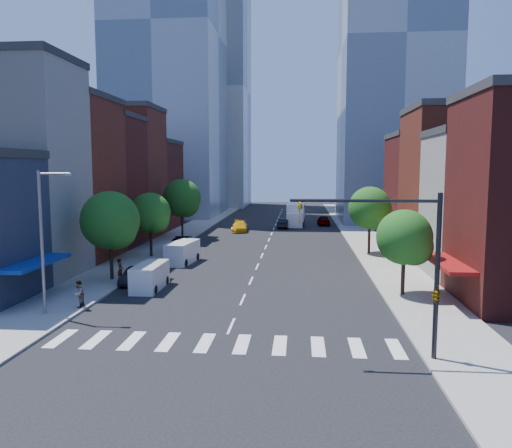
{
  "coord_description": "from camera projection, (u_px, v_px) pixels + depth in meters",
  "views": [
    {
      "loc": [
        3.98,
        -28.38,
        9.26
      ],
      "look_at": [
        0.61,
        9.76,
        5.0
      ],
      "focal_mm": 35.0,
      "sensor_mm": 36.0,
      "label": 1
    }
  ],
  "objects": [
    {
      "name": "bldg_left_5",
      "position": [
        138.0,
        187.0,
        77.11
      ],
      "size": [
        12.0,
        10.0,
        13.0
      ],
      "primitive_type": "cube",
      "color": "#4A1412",
      "rests_on": "ground"
    },
    {
      "name": "streetlight",
      "position": [
        44.0,
        233.0,
        30.9
      ],
      "size": [
        2.25,
        0.25,
        9.0
      ],
      "color": "slate",
      "rests_on": "sidewalk_left"
    },
    {
      "name": "tower_far_w",
      "position": [
        211.0,
        92.0,
        121.99
      ],
      "size": [
        18.0,
        18.0,
        56.0
      ],
      "primitive_type": "cube",
      "color": "#9EA5AD",
      "rests_on": "ground"
    },
    {
      "name": "sidewalk_right",
      "position": [
        362.0,
        236.0,
        67.97
      ],
      "size": [
        5.0,
        120.0,
        0.15
      ],
      "primitive_type": "cube",
      "color": "gray",
      "rests_on": "ground"
    },
    {
      "name": "tree_left_far",
      "position": [
        183.0,
        200.0,
        65.45
      ],
      "size": [
        5.0,
        5.0,
        7.75
      ],
      "color": "black",
      "rests_on": "sidewalk_left"
    },
    {
      "name": "bldg_left_1",
      "position": [
        4.0,
        172.0,
        42.18
      ],
      "size": [
        12.0,
        8.0,
        18.0
      ],
      "primitive_type": "cube",
      "color": "#B9B5AB",
      "rests_on": "ground"
    },
    {
      "name": "tower_far_e",
      "position": [
        395.0,
        25.0,
        107.1
      ],
      "size": [
        22.0,
        22.0,
        80.0
      ],
      "primitive_type": "cube",
      "color": "#8C99A8",
      "rests_on": "ground"
    },
    {
      "name": "cargo_van_near",
      "position": [
        149.0,
        277.0,
        38.31
      ],
      "size": [
        1.93,
        4.66,
        1.98
      ],
      "rotation": [
        0.0,
        0.0,
        -0.01
      ],
      "color": "silver",
      "rests_on": "ground"
    },
    {
      "name": "tower_ne",
      "position": [
        395.0,
        47.0,
        85.78
      ],
      "size": [
        18.0,
        20.0,
        60.0
      ],
      "primitive_type": "cube",
      "color": "#9EA5AD",
      "rests_on": "ground"
    },
    {
      "name": "traffic_signal",
      "position": [
        425.0,
        277.0,
        23.68
      ],
      "size": [
        7.24,
        2.24,
        8.0
      ],
      "color": "black",
      "rests_on": "sidewalk_right"
    },
    {
      "name": "pedestrian_near",
      "position": [
        120.0,
        270.0,
        40.44
      ],
      "size": [
        0.59,
        0.76,
        1.84
      ],
      "primitive_type": "imported",
      "rotation": [
        0.0,
        0.0,
        1.81
      ],
      "color": "#999999",
      "rests_on": "sidewalk_left"
    },
    {
      "name": "bldg_right_1",
      "position": [
        503.0,
        208.0,
        41.82
      ],
      "size": [
        12.0,
        8.0,
        12.0
      ],
      "primitive_type": "cube",
      "color": "#B9B5AB",
      "rests_on": "ground"
    },
    {
      "name": "ground",
      "position": [
        231.0,
        326.0,
        29.47
      ],
      "size": [
        220.0,
        220.0,
        0.0
      ],
      "primitive_type": "plane",
      "color": "black",
      "rests_on": "ground"
    },
    {
      "name": "traffic_car_far",
      "position": [
        324.0,
        220.0,
        81.75
      ],
      "size": [
        2.04,
        4.73,
        1.59
      ],
      "primitive_type": "imported",
      "rotation": [
        0.0,
        0.0,
        3.18
      ],
      "color": "#999999",
      "rests_on": "ground"
    },
    {
      "name": "tree_left_mid",
      "position": [
        151.0,
        214.0,
        51.66
      ],
      "size": [
        4.2,
        4.2,
        6.65
      ],
      "color": "black",
      "rests_on": "sidewalk_left"
    },
    {
      "name": "parked_car_rear",
      "position": [
        181.0,
        246.0,
        54.79
      ],
      "size": [
        2.89,
        5.72,
        1.59
      ],
      "primitive_type": "imported",
      "rotation": [
        0.0,
        0.0,
        0.12
      ],
      "color": "black",
      "rests_on": "ground"
    },
    {
      "name": "taxi",
      "position": [
        240.0,
        226.0,
        73.67
      ],
      "size": [
        2.55,
        5.47,
        1.55
      ],
      "primitive_type": "imported",
      "rotation": [
        0.0,
        0.0,
        0.07
      ],
      "color": "#DDA10B",
      "rests_on": "ground"
    },
    {
      "name": "tower_nw",
      "position": [
        167.0,
        35.0,
        96.81
      ],
      "size": [
        20.0,
        22.0,
        70.0
      ],
      "primitive_type": "cube",
      "color": "#8C99A8",
      "rests_on": "ground"
    },
    {
      "name": "parked_car_second",
      "position": [
        135.0,
        276.0,
        40.23
      ],
      "size": [
        1.65,
        4.06,
        1.31
      ],
      "primitive_type": "imported",
      "rotation": [
        0.0,
        0.0,
        -0.07
      ],
      "color": "black",
      "rests_on": "ground"
    },
    {
      "name": "parked_car_third",
      "position": [
        181.0,
        244.0,
        56.44
      ],
      "size": [
        3.13,
        5.68,
        1.51
      ],
      "primitive_type": "imported",
      "rotation": [
        0.0,
        0.0,
        0.12
      ],
      "color": "#999999",
      "rests_on": "ground"
    },
    {
      "name": "bldg_left_2",
      "position": [
        54.0,
        181.0,
        50.71
      ],
      "size": [
        12.0,
        9.0,
        16.0
      ],
      "primitive_type": "cube",
      "color": "maroon",
      "rests_on": "ground"
    },
    {
      "name": "bldg_left_3",
      "position": [
        89.0,
        183.0,
        59.18
      ],
      "size": [
        12.0,
        8.0,
        15.0
      ],
      "primitive_type": "cube",
      "color": "#4A1412",
      "rests_on": "ground"
    },
    {
      "name": "crosswalk",
      "position": [
        223.0,
        344.0,
        26.5
      ],
      "size": [
        19.0,
        3.0,
        0.01
      ],
      "primitive_type": "cube",
      "color": "silver",
      "rests_on": "ground"
    },
    {
      "name": "parked_car_front",
      "position": [
        149.0,
        281.0,
        38.21
      ],
      "size": [
        2.02,
        4.0,
        1.31
      ],
      "primitive_type": "imported",
      "rotation": [
        0.0,
        0.0,
        -0.13
      ],
      "color": "#AAABAF",
      "rests_on": "ground"
    },
    {
      "name": "tree_left_near",
      "position": [
        112.0,
        223.0,
        40.73
      ],
      "size": [
        4.8,
        4.8,
        7.3
      ],
      "color": "black",
      "rests_on": "sidewalk_left"
    },
    {
      "name": "bldg_right_2",
      "position": [
        468.0,
        186.0,
        50.56
      ],
      "size": [
        12.0,
        10.0,
        15.0
      ],
      "primitive_type": "cube",
      "color": "maroon",
      "rests_on": "ground"
    },
    {
      "name": "tree_right_far",
      "position": [
        371.0,
        210.0,
        53.58
      ],
      "size": [
        4.6,
        4.6,
        7.2
      ],
      "color": "black",
      "rests_on": "sidewalk_right"
    },
    {
      "name": "cargo_van_far",
      "position": [
        182.0,
        253.0,
        48.93
      ],
      "size": [
        2.61,
        5.21,
        2.13
      ],
      "rotation": [
        0.0,
        0.0,
        -0.13
      ],
      "color": "white",
      "rests_on": "ground"
    },
    {
      "name": "box_truck",
      "position": [
        296.0,
        215.0,
        81.18
      ],
      "size": [
        3.0,
        8.98,
        3.58
      ],
      "rotation": [
        0.0,
        0.0,
        -0.03
      ],
      "color": "white",
      "rests_on": "ground"
    },
    {
      "name": "bldg_right_3",
      "position": [
        440.0,
        191.0,
        60.58
      ],
      "size": [
        12.0,
        10.0,
        13.0
      ],
      "primitive_type": "cube",
      "color": "#4A1412",
      "rests_on": "ground"
    },
    {
      "name": "pedestrian_far",
      "position": [
        79.0,
        294.0,
        32.84
      ],
      "size": [
        0.71,
        0.89,
        1.78
      ],
      "primitive_type": "imported",
      "rotation": [
        0.0,
        0.0,
        -1.61
      ],
      "color": "#999999",
      "rests_on": "sidewalk_left"
    },
    {
      "name": "bldg_left_4",
      "position": [
        115.0,
        174.0,
        67.48
      ],
      "size": [
        12.0,
        9.0,
        17.0
      ],
      "primitive_type": "cube",
      "color": "maroon",
      "rests_on": "ground"
    },
    {
      "name": "tree_right_near",
      "position": [
        407.0,
        239.0,
        35.83
      ],
      "size": [
        4.0,
        4.0,
        6.2
      ],
      "color": "black",
      "rests_on": "sidewalk_right"
    },
    {
      "name": "sidewalk_left",
      "position": [
        182.0,
        234.0,
        70.15
      ],
      "size": [
        5.0,
        120.0,
        0.15
      ],
      "primitive_type": "cube",
      "color": "gray",
      "rests_on": "ground"
    },
    {
      "name": "traffic_car_oncoming",
      "position": [
        284.0,
        223.0,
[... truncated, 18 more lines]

